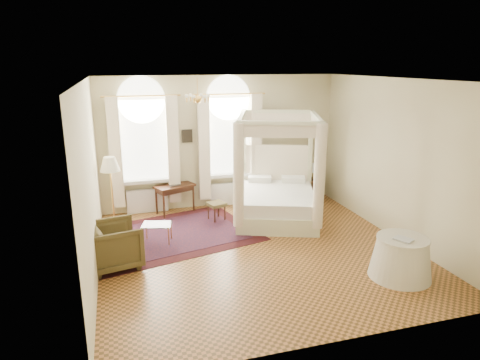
% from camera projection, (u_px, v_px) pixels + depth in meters
% --- Properties ---
extents(ground, '(6.00, 6.00, 0.00)m').
position_uv_depth(ground, '(258.00, 251.00, 8.45)').
color(ground, '#AD6932').
rests_on(ground, ground).
extents(room_walls, '(6.00, 6.00, 6.00)m').
position_uv_depth(room_walls, '(259.00, 153.00, 7.92)').
color(room_walls, beige).
rests_on(room_walls, ground).
extents(window_left, '(1.62, 0.27, 3.29)m').
position_uv_depth(window_left, '(145.00, 154.00, 10.20)').
color(window_left, white).
rests_on(window_left, room_walls).
extents(window_right, '(1.62, 0.27, 3.29)m').
position_uv_depth(window_right, '(230.00, 149.00, 10.77)').
color(window_right, white).
rests_on(window_right, room_walls).
extents(chandelier, '(0.51, 0.45, 0.50)m').
position_uv_depth(chandelier, '(198.00, 98.00, 8.54)').
color(chandelier, gold).
rests_on(chandelier, room_walls).
extents(wall_pictures, '(2.54, 0.03, 0.39)m').
position_uv_depth(wall_pictures, '(224.00, 133.00, 10.72)').
color(wall_pictures, black).
rests_on(wall_pictures, room_walls).
extents(canopy_bed, '(2.49, 2.74, 2.46)m').
position_uv_depth(canopy_bed, '(277.00, 196.00, 10.02)').
color(canopy_bed, beige).
rests_on(canopy_bed, ground).
extents(nightstand, '(0.49, 0.46, 0.56)m').
position_uv_depth(nightstand, '(311.00, 189.00, 11.53)').
color(nightstand, '#391C0F').
rests_on(nightstand, ground).
extents(nightstand_lamp, '(0.30, 0.30, 0.43)m').
position_uv_depth(nightstand_lamp, '(315.00, 169.00, 11.42)').
color(nightstand_lamp, gold).
rests_on(nightstand_lamp, nightstand).
extents(writing_desk, '(1.05, 0.81, 0.70)m').
position_uv_depth(writing_desk, '(175.00, 189.00, 10.45)').
color(writing_desk, '#391C0F').
rests_on(writing_desk, ground).
extents(laptop, '(0.33, 0.26, 0.02)m').
position_uv_depth(laptop, '(174.00, 185.00, 10.36)').
color(laptop, black).
rests_on(laptop, writing_desk).
extents(stool, '(0.48, 0.48, 0.43)m').
position_uv_depth(stool, '(217.00, 205.00, 10.00)').
color(stool, '#493F1F').
rests_on(stool, ground).
extents(armchair, '(1.08, 1.06, 0.83)m').
position_uv_depth(armchair, '(114.00, 245.00, 7.70)').
color(armchair, '#453A1D').
rests_on(armchair, ground).
extents(coffee_table, '(0.68, 0.56, 0.40)m').
position_uv_depth(coffee_table, '(157.00, 226.00, 8.74)').
color(coffee_table, silver).
rests_on(coffee_table, ground).
extents(floor_lamp, '(0.42, 0.42, 1.65)m').
position_uv_depth(floor_lamp, '(110.00, 168.00, 9.17)').
color(floor_lamp, gold).
rests_on(floor_lamp, ground).
extents(oriental_rug, '(4.01, 3.27, 0.01)m').
position_uv_depth(oriental_rug, '(170.00, 235.00, 9.19)').
color(oriental_rug, '#3E0F12').
rests_on(oriental_rug, ground).
extents(side_table, '(1.06, 1.06, 0.72)m').
position_uv_depth(side_table, '(401.00, 258.00, 7.35)').
color(side_table, beige).
rests_on(side_table, ground).
extents(book, '(0.33, 0.36, 0.03)m').
position_uv_depth(book, '(400.00, 241.00, 7.07)').
color(book, black).
rests_on(book, side_table).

